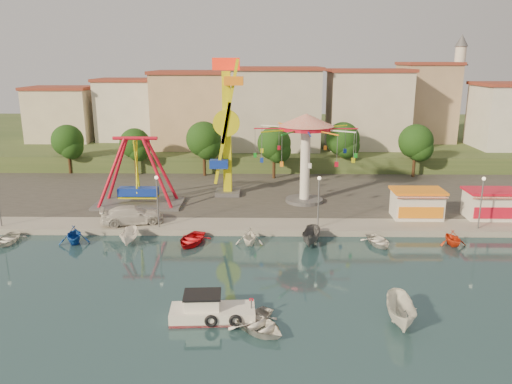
{
  "coord_description": "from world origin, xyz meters",
  "views": [
    {
      "loc": [
        2.55,
        -34.49,
        16.98
      ],
      "look_at": [
        1.79,
        14.0,
        4.0
      ],
      "focal_mm": 35.0,
      "sensor_mm": 36.0,
      "label": 1
    }
  ],
  "objects_px": {
    "wave_swinger": "(306,138)",
    "skiff": "(401,312)",
    "cabin_motorboat": "(211,312)",
    "rowboat_a": "(259,325)",
    "kamikaze_tower": "(228,131)",
    "pirate_ship_ride": "(137,173)",
    "van": "(132,215)"
  },
  "relations": [
    {
      "from": "pirate_ship_ride",
      "to": "cabin_motorboat",
      "type": "height_order",
      "value": "pirate_ship_ride"
    },
    {
      "from": "cabin_motorboat",
      "to": "kamikaze_tower",
      "type": "bearing_deg",
      "value": 88.04
    },
    {
      "from": "rowboat_a",
      "to": "van",
      "type": "height_order",
      "value": "van"
    },
    {
      "from": "skiff",
      "to": "rowboat_a",
      "type": "bearing_deg",
      "value": -167.5
    },
    {
      "from": "pirate_ship_ride",
      "to": "kamikaze_tower",
      "type": "bearing_deg",
      "value": 24.74
    },
    {
      "from": "kamikaze_tower",
      "to": "cabin_motorboat",
      "type": "bearing_deg",
      "value": -88.41
    },
    {
      "from": "wave_swinger",
      "to": "van",
      "type": "distance_m",
      "value": 21.15
    },
    {
      "from": "pirate_ship_ride",
      "to": "wave_swinger",
      "type": "relative_size",
      "value": 0.86
    },
    {
      "from": "cabin_motorboat",
      "to": "rowboat_a",
      "type": "bearing_deg",
      "value": -28.21
    },
    {
      "from": "cabin_motorboat",
      "to": "van",
      "type": "xyz_separation_m",
      "value": [
        -9.93,
        18.3,
        0.98
      ]
    },
    {
      "from": "skiff",
      "to": "wave_swinger",
      "type": "bearing_deg",
      "value": 105.3
    },
    {
      "from": "wave_swinger",
      "to": "cabin_motorboat",
      "type": "relative_size",
      "value": 2.01
    },
    {
      "from": "kamikaze_tower",
      "to": "wave_swinger",
      "type": "distance_m",
      "value": 9.63
    },
    {
      "from": "pirate_ship_ride",
      "to": "cabin_motorboat",
      "type": "distance_m",
      "value": 27.45
    },
    {
      "from": "cabin_motorboat",
      "to": "rowboat_a",
      "type": "height_order",
      "value": "cabin_motorboat"
    },
    {
      "from": "wave_swinger",
      "to": "skiff",
      "type": "bearing_deg",
      "value": -81.02
    },
    {
      "from": "kamikaze_tower",
      "to": "wave_swinger",
      "type": "xyz_separation_m",
      "value": [
        9.15,
        -2.95,
        -0.41
      ]
    },
    {
      "from": "kamikaze_tower",
      "to": "skiff",
      "type": "bearing_deg",
      "value": -65.89
    },
    {
      "from": "skiff",
      "to": "van",
      "type": "distance_m",
      "value": 29.35
    },
    {
      "from": "wave_swinger",
      "to": "skiff",
      "type": "height_order",
      "value": "wave_swinger"
    },
    {
      "from": "cabin_motorboat",
      "to": "rowboat_a",
      "type": "relative_size",
      "value": 1.43
    },
    {
      "from": "pirate_ship_ride",
      "to": "skiff",
      "type": "height_order",
      "value": "pirate_ship_ride"
    },
    {
      "from": "pirate_ship_ride",
      "to": "van",
      "type": "bearing_deg",
      "value": -81.96
    },
    {
      "from": "pirate_ship_ride",
      "to": "rowboat_a",
      "type": "height_order",
      "value": "pirate_ship_ride"
    },
    {
      "from": "cabin_motorboat",
      "to": "pirate_ship_ride",
      "type": "bearing_deg",
      "value": 110.02
    },
    {
      "from": "skiff",
      "to": "kamikaze_tower",
      "type": "bearing_deg",
      "value": 120.43
    },
    {
      "from": "kamikaze_tower",
      "to": "skiff",
      "type": "relative_size",
      "value": 3.58
    },
    {
      "from": "kamikaze_tower",
      "to": "wave_swinger",
      "type": "relative_size",
      "value": 1.42
    },
    {
      "from": "pirate_ship_ride",
      "to": "van",
      "type": "distance_m",
      "value": 7.27
    },
    {
      "from": "pirate_ship_ride",
      "to": "skiff",
      "type": "relative_size",
      "value": 2.17
    },
    {
      "from": "kamikaze_tower",
      "to": "van",
      "type": "height_order",
      "value": "kamikaze_tower"
    },
    {
      "from": "kamikaze_tower",
      "to": "rowboat_a",
      "type": "distance_m",
      "value": 32.35
    }
  ]
}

